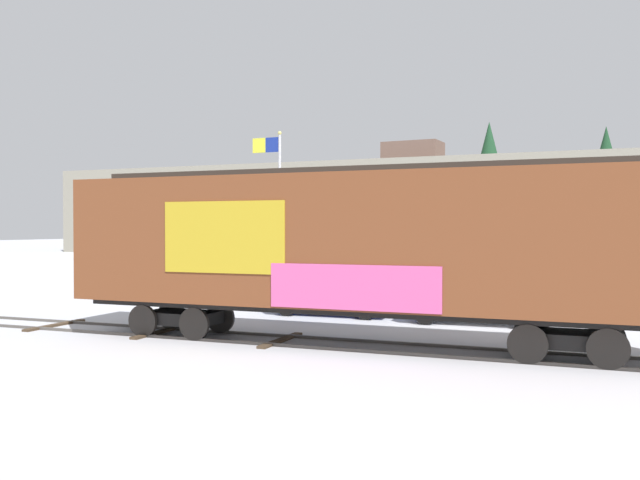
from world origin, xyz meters
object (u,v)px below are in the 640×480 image
at_px(freight_car, 354,243).
at_px(parked_car_white, 475,297).
at_px(flagpole, 275,191).
at_px(parked_car_blue, 332,290).

bearing_deg(freight_car, parked_car_white, 67.94).
height_order(flagpole, parked_car_blue, flagpole).
height_order(flagpole, parked_car_white, flagpole).
distance_m(freight_car, flagpole, 14.37).
bearing_deg(freight_car, flagpole, 124.49).
bearing_deg(parked_car_blue, freight_car, -63.60).
distance_m(flagpole, parked_car_blue, 8.81).
height_order(freight_car, parked_car_white, freight_car).
relative_size(freight_car, flagpole, 2.11).
bearing_deg(parked_car_blue, flagpole, 131.14).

